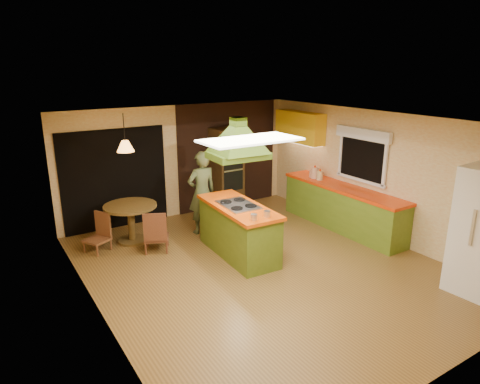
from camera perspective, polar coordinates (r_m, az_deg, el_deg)
ground at (r=7.48m, az=3.15°, el=-9.95°), size 6.50×6.50×0.00m
room_walls at (r=7.01m, az=3.31°, el=-0.79°), size 5.50×6.50×6.50m
ceiling_plane at (r=6.74m, az=3.49°, el=9.40°), size 6.50×6.50×0.00m
brick_panel at (r=10.29m, az=-1.58°, el=4.92°), size 2.64×0.03×2.50m
nook_opening at (r=9.26m, az=-16.30°, el=1.63°), size 2.20×0.03×2.10m
right_counter at (r=9.23m, az=13.45°, el=-2.01°), size 0.62×3.05×0.92m
upper_cabinets at (r=10.11m, az=7.96°, el=8.58°), size 0.34×1.40×0.70m
window_right at (r=8.96m, az=16.04°, el=5.89°), size 0.12×1.35×1.06m
fluor_panel at (r=5.15m, az=1.41°, el=6.96°), size 1.20×0.60×0.03m
kitchen_island at (r=7.75m, az=-0.22°, el=-5.04°), size 0.86×1.94×0.96m
range_hood at (r=7.28m, az=-0.24°, el=8.02°), size 0.99×0.74×0.78m
man at (r=8.67m, az=-5.11°, el=-0.10°), size 0.63×0.42×1.71m
wall_oven at (r=10.01m, az=-1.79°, el=2.97°), size 0.67×0.63×1.95m
dining_table at (r=8.55m, az=-14.35°, el=-3.10°), size 1.01×1.01×0.76m
chair_left at (r=8.35m, az=-18.60°, el=-5.22°), size 0.54×0.54×0.72m
chair_near at (r=8.10m, az=-11.12°, el=-5.03°), size 0.58×0.58×0.80m
pendant_lamp at (r=8.20m, az=-15.04°, el=5.93°), size 0.40×0.40×0.21m
canister_large at (r=9.60m, az=9.93°, el=2.54°), size 0.21×0.21×0.24m
canister_medium at (r=9.49m, az=10.59°, el=2.19°), size 0.14×0.14×0.20m
canister_small at (r=9.68m, az=9.54°, el=2.41°), size 0.15×0.15×0.16m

